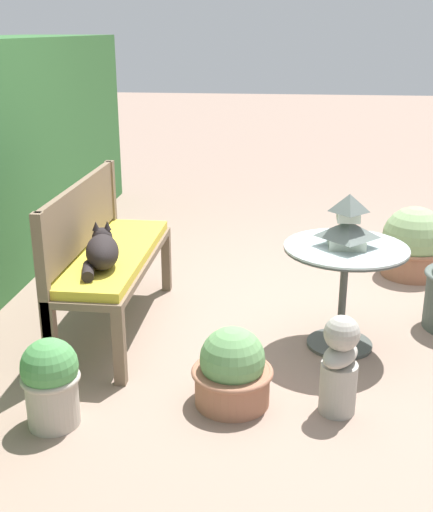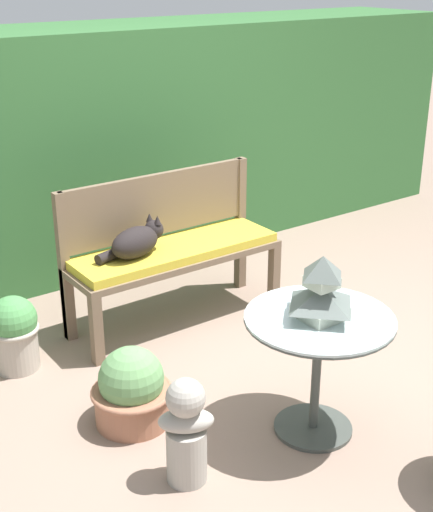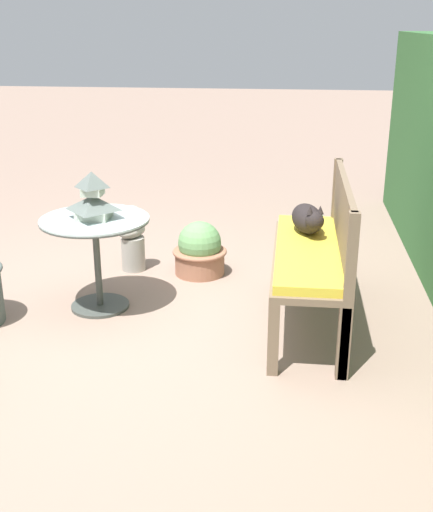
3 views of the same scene
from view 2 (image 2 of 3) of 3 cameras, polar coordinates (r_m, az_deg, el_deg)
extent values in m
plane|color=gray|center=(3.96, 7.52, -10.10)|extent=(30.00, 30.00, 0.00)
cube|color=#336633|center=(5.46, -9.42, 8.79)|extent=(6.40, 0.98, 1.70)
cube|color=brown|center=(4.06, -9.58, -5.91)|extent=(0.06, 0.06, 0.42)
cube|color=brown|center=(4.70, 4.62, -1.57)|extent=(0.06, 0.06, 0.42)
cube|color=brown|center=(4.36, -11.75, -4.01)|extent=(0.06, 0.06, 0.42)
cube|color=brown|center=(4.96, 1.92, -0.18)|extent=(0.06, 0.06, 0.42)
cube|color=brown|center=(4.39, -3.31, -0.06)|extent=(1.35, 0.42, 0.04)
cube|color=gold|center=(4.37, -3.32, 0.50)|extent=(1.30, 0.39, 0.05)
cube|color=brown|center=(4.26, -12.09, -0.94)|extent=(0.06, 0.06, 0.92)
cube|color=brown|center=(4.87, 1.90, 2.59)|extent=(0.06, 0.06, 0.92)
cube|color=brown|center=(4.44, -4.73, 4.15)|extent=(1.30, 0.04, 0.39)
ellipsoid|color=black|center=(4.18, -6.54, 1.09)|extent=(0.37, 0.26, 0.18)
sphere|color=black|center=(4.28, -5.04, 2.10)|extent=(0.12, 0.12, 0.12)
cone|color=black|center=(4.28, -5.38, 3.08)|extent=(0.04, 0.04, 0.05)
cone|color=black|center=(4.23, -4.75, 2.90)|extent=(0.04, 0.04, 0.05)
cylinder|color=black|center=(4.17, -8.55, 0.05)|extent=(0.19, 0.11, 0.06)
cylinder|color=#424742|center=(3.62, 7.72, -13.42)|extent=(0.38, 0.38, 0.02)
cylinder|color=#424742|center=(3.45, 7.97, -9.48)|extent=(0.04, 0.04, 0.61)
cylinder|color=silver|center=(3.30, 8.26, -4.93)|extent=(0.70, 0.70, 0.01)
torus|color=#424742|center=(3.31, 8.24, -5.11)|extent=(0.70, 0.70, 0.02)
cube|color=#B2BCA8|center=(3.29, 8.29, -4.39)|extent=(0.20, 0.20, 0.06)
pyramid|color=#56605B|center=(3.25, 8.36, -3.22)|extent=(0.27, 0.27, 0.09)
cube|color=#B2BCA8|center=(3.22, 8.43, -2.08)|extent=(0.12, 0.12, 0.05)
pyramid|color=#56605B|center=(3.19, 8.51, -0.84)|extent=(0.17, 0.17, 0.10)
cylinder|color=#A39E93|center=(3.23, -2.40, -15.58)|extent=(0.18, 0.18, 0.26)
ellipsoid|color=#A39E93|center=(3.12, -2.45, -13.02)|extent=(0.28, 0.24, 0.09)
sphere|color=#A39E93|center=(3.06, -2.49, -11.27)|extent=(0.17, 0.17, 0.17)
cylinder|color=#ADA393|center=(4.16, -15.72, -7.06)|extent=(0.24, 0.24, 0.26)
torus|color=#ADA393|center=(4.10, -15.89, -5.64)|extent=(0.28, 0.28, 0.03)
sphere|color=#4C8E4C|center=(4.07, -15.98, -4.91)|extent=(0.27, 0.27, 0.27)
cylinder|color=#9E664C|center=(3.62, -6.73, -11.75)|extent=(0.37, 0.37, 0.19)
torus|color=#9E664C|center=(3.57, -6.79, -10.67)|extent=(0.41, 0.41, 0.03)
sphere|color=#66995B|center=(3.54, -6.84, -9.74)|extent=(0.32, 0.32, 0.32)
camera|label=1|loc=(2.80, -64.51, 2.39)|focal=45.00mm
camera|label=3|loc=(6.73, 26.11, 17.59)|focal=45.00mm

